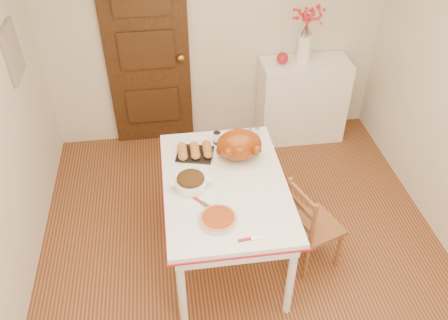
{
  "coord_description": "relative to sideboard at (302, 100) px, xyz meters",
  "views": [
    {
      "loc": [
        -0.54,
        -2.42,
        3.16
      ],
      "look_at": [
        -0.16,
        0.2,
        1.01
      ],
      "focal_mm": 37.19,
      "sensor_mm": 36.0,
      "label": 1
    }
  ],
  "objects": [
    {
      "name": "stuffing_dish",
      "position": [
        -1.34,
        -1.64,
        0.42
      ],
      "size": [
        0.31,
        0.24,
        0.12
      ],
      "primitive_type": null,
      "rotation": [
        0.0,
        0.0,
        -0.0
      ],
      "color": "#4B2F10",
      "rests_on": "kitchen_table"
    },
    {
      "name": "carving_knife",
      "position": [
        -1.27,
        -1.84,
        0.37
      ],
      "size": [
        0.19,
        0.21,
        0.01
      ],
      "primitive_type": null,
      "rotation": [
        0.0,
        0.0,
        -0.88
      ],
      "color": "silver",
      "rests_on": "kitchen_table"
    },
    {
      "name": "door_back",
      "position": [
        -1.62,
        0.19,
        0.57
      ],
      "size": [
        0.85,
        0.06,
        2.06
      ],
      "primitive_type": "cube",
      "color": "#402512",
      "rests_on": "ground"
    },
    {
      "name": "kitchen_table",
      "position": [
        -1.09,
        -1.63,
        -0.05
      ],
      "size": [
        0.95,
        1.38,
        0.83
      ],
      "primitive_type": null,
      "color": "white",
      "rests_on": "floor"
    },
    {
      "name": "sideboard",
      "position": [
        0.0,
        0.0,
        0.0
      ],
      "size": [
        0.93,
        0.41,
        0.93
      ],
      "primitive_type": "cube",
      "color": "white",
      "rests_on": "floor"
    },
    {
      "name": "wall_back",
      "position": [
        -0.92,
        0.22,
        0.79
      ],
      "size": [
        3.5,
        0.0,
        2.5
      ],
      "primitive_type": "cube",
      "color": "beige",
      "rests_on": "ground"
    },
    {
      "name": "photo_board",
      "position": [
        -2.65,
        -0.58,
        1.04
      ],
      "size": [
        0.03,
        0.35,
        0.45
      ],
      "primitive_type": "cube",
      "color": "#BAB298",
      "rests_on": "ground"
    },
    {
      "name": "pumpkin_pie",
      "position": [
        -1.19,
        -2.01,
        0.39
      ],
      "size": [
        0.33,
        0.33,
        0.06
      ],
      "primitive_type": "cylinder",
      "rotation": [
        0.0,
        0.0,
        -0.29
      ],
      "color": "#8D320F",
      "rests_on": "kitchen_table"
    },
    {
      "name": "drinking_glass",
      "position": [
        -1.08,
        -1.12,
        0.42
      ],
      "size": [
        0.08,
        0.08,
        0.11
      ],
      "primitive_type": "cylinder",
      "rotation": [
        0.0,
        0.0,
        0.28
      ],
      "color": "white",
      "rests_on": "kitchen_table"
    },
    {
      "name": "chair_oak",
      "position": [
        -0.39,
        -1.78,
        -0.04
      ],
      "size": [
        0.48,
        0.48,
        0.86
      ],
      "primitive_type": null,
      "rotation": [
        0.0,
        0.0,
        1.91
      ],
      "color": "brown",
      "rests_on": "floor"
    },
    {
      "name": "shaker_pair",
      "position": [
        -0.76,
        -1.08,
        0.41
      ],
      "size": [
        0.09,
        0.04,
        0.09
      ],
      "primitive_type": null,
      "rotation": [
        0.0,
        0.0,
        0.05
      ],
      "color": "white",
      "rests_on": "kitchen_table"
    },
    {
      "name": "pie_server",
      "position": [
        -0.99,
        -2.2,
        0.37
      ],
      "size": [
        0.19,
        0.08,
        0.01
      ],
      "primitive_type": null,
      "rotation": [
        0.0,
        0.0,
        0.12
      ],
      "color": "silver",
      "rests_on": "kitchen_table"
    },
    {
      "name": "floor",
      "position": [
        -0.92,
        -1.78,
        -0.46
      ],
      "size": [
        3.5,
        4.0,
        0.0
      ],
      "primitive_type": "cube",
      "color": "#542511",
      "rests_on": "ground"
    },
    {
      "name": "berry_vase",
      "position": [
        -0.04,
        0.0,
        0.77
      ],
      "size": [
        0.31,
        0.31,
        0.6
      ],
      "primitive_type": null,
      "color": "white",
      "rests_on": "sideboard"
    },
    {
      "name": "rolls_tray",
      "position": [
        -1.28,
        -1.26,
        0.4
      ],
      "size": [
        0.33,
        0.29,
        0.08
      ],
      "primitive_type": null,
      "rotation": [
        0.0,
        0.0,
        -0.26
      ],
      "color": "#BD7A3D",
      "rests_on": "kitchen_table"
    },
    {
      "name": "turkey_platter",
      "position": [
        -0.94,
        -1.37,
        0.5
      ],
      "size": [
        0.48,
        0.42,
        0.26
      ],
      "primitive_type": null,
      "rotation": [
        0.0,
        0.0,
        0.22
      ],
      "color": "maroon",
      "rests_on": "kitchen_table"
    },
    {
      "name": "apple",
      "position": [
        -0.26,
        0.0,
        0.52
      ],
      "size": [
        0.12,
        0.12,
        0.12
      ],
      "primitive_type": "sphere",
      "color": "#A81620",
      "rests_on": "sideboard"
    }
  ]
}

